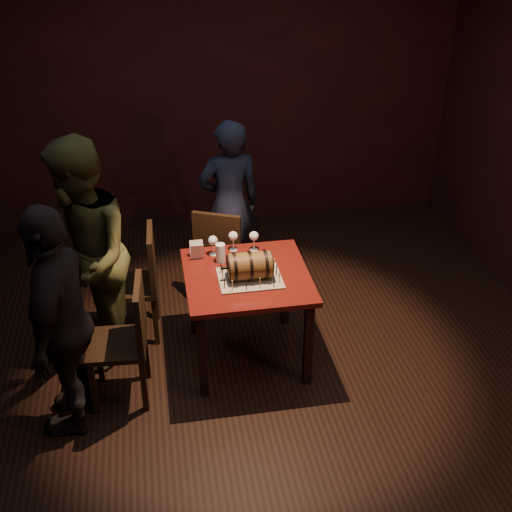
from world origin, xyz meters
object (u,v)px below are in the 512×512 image
object	(u,v)px
chair_back	(221,253)
person_back	(229,204)
wine_glass_mid	(233,237)
pint_of_ale	(221,254)
barrel_cake	(250,266)
person_left_front	(62,321)
person_left_rear	(84,257)
chair_left_rear	(141,278)
wine_glass_right	(254,237)
pub_table	(247,287)
wine_glass_left	(213,241)
chair_left_front	(128,336)

from	to	relation	value
chair_back	person_back	xyz separation A→B (m)	(0.13, 0.41, 0.24)
wine_glass_mid	pint_of_ale	distance (m)	0.20
barrel_cake	person_left_front	size ratio (longest dim) A/B	0.22
wine_glass_mid	person_left_rear	xyz separation A→B (m)	(-1.10, -0.15, 0.02)
chair_left_rear	wine_glass_right	bearing A→B (deg)	-7.28
chair_back	person_left_rear	size ratio (longest dim) A/B	0.53
pub_table	pint_of_ale	distance (m)	0.32
wine_glass_mid	chair_back	xyz separation A→B (m)	(-0.05, 0.37, -0.34)
barrel_cake	person_back	xyz separation A→B (m)	(0.02, 1.21, -0.10)
wine_glass_left	pint_of_ale	xyz separation A→B (m)	(0.04, -0.12, -0.05)
wine_glass_mid	chair_back	distance (m)	0.51
chair_left_front	person_left_rear	world-z (taller)	person_left_rear
barrel_cake	chair_left_rear	bearing A→B (deg)	146.68
wine_glass_left	pint_of_ale	size ratio (longest dim) A/B	1.07
barrel_cake	person_back	world-z (taller)	person_back
pub_table	wine_glass_left	distance (m)	0.44
chair_back	chair_left_front	size ratio (longest dim) A/B	1.00
chair_back	wine_glass_right	bearing A→B (deg)	-62.04
wine_glass_left	person_back	size ratio (longest dim) A/B	0.11
pint_of_ale	chair_left_front	size ratio (longest dim) A/B	0.16
wine_glass_right	person_left_front	world-z (taller)	person_left_front
wine_glass_mid	chair_left_rear	bearing A→B (deg)	173.33
chair_left_front	wine_glass_left	bearing A→B (deg)	42.02
chair_left_front	wine_glass_right	bearing A→B (deg)	32.12
barrel_cake	wine_glass_right	size ratio (longest dim) A/B	2.26
person_left_rear	person_left_front	world-z (taller)	person_left_rear
wine_glass_left	pub_table	bearing A→B (deg)	-57.20
person_back	pub_table	bearing A→B (deg)	81.50
chair_left_rear	person_left_rear	distance (m)	0.57
wine_glass_mid	person_left_rear	size ratio (longest dim) A/B	0.09
pub_table	wine_glass_left	bearing A→B (deg)	122.80
person_left_rear	pub_table	bearing A→B (deg)	69.64
wine_glass_mid	chair_left_front	distance (m)	1.11
person_left_rear	barrel_cake	bearing A→B (deg)	66.59
pint_of_ale	chair_left_rear	distance (m)	0.72
pub_table	person_left_front	distance (m)	1.35
chair_back	person_left_front	xyz separation A→B (m)	(-1.16, -1.19, 0.29)
chair_left_front	person_left_rear	bearing A→B (deg)	118.66
person_left_rear	wine_glass_left	bearing A→B (deg)	86.55
wine_glass_left	chair_left_front	distance (m)	0.96
wine_glass_left	wine_glass_mid	size ratio (longest dim) A/B	1.00
barrel_cake	chair_left_front	bearing A→B (deg)	-166.27
barrel_cake	chair_left_rear	size ratio (longest dim) A/B	0.39
wine_glass_right	chair_left_rear	bearing A→B (deg)	172.72
wine_glass_right	person_left_rear	xyz separation A→B (m)	(-1.26, -0.12, 0.02)
chair_left_front	pub_table	bearing A→B (deg)	17.94
chair_back	pub_table	bearing A→B (deg)	-82.17
pub_table	wine_glass_right	distance (m)	0.42
wine_glass_mid	pint_of_ale	xyz separation A→B (m)	(-0.12, -0.16, -0.04)
chair_back	chair_left_front	bearing A→B (deg)	-127.30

